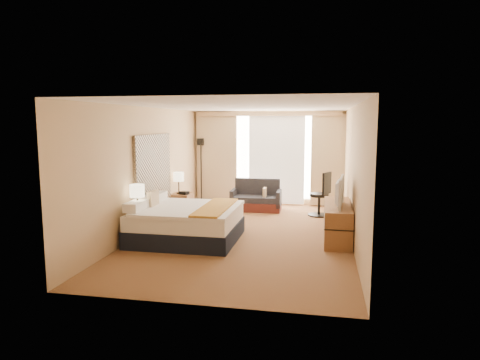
% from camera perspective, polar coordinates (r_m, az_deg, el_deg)
% --- Properties ---
extents(floor, '(4.20, 7.00, 0.02)m').
position_cam_1_polar(floor, '(8.86, 0.77, -7.25)').
color(floor, '#562118').
rests_on(floor, ground).
extents(ceiling, '(4.20, 7.00, 0.02)m').
position_cam_1_polar(ceiling, '(8.57, 0.80, 9.80)').
color(ceiling, white).
rests_on(ceiling, wall_back).
extents(wall_back, '(4.20, 0.02, 2.60)m').
position_cam_1_polar(wall_back, '(12.06, 3.75, 2.99)').
color(wall_back, tan).
rests_on(wall_back, ground).
extents(wall_front, '(4.20, 0.02, 2.60)m').
position_cam_1_polar(wall_front, '(5.25, -6.04, -3.15)').
color(wall_front, tan).
rests_on(wall_front, ground).
extents(wall_left, '(0.02, 7.00, 2.60)m').
position_cam_1_polar(wall_left, '(9.22, -12.17, 1.39)').
color(wall_left, tan).
rests_on(wall_left, ground).
extents(wall_right, '(0.02, 7.00, 2.60)m').
position_cam_1_polar(wall_right, '(8.50, 14.86, 0.79)').
color(wall_right, tan).
rests_on(wall_right, ground).
extents(headboard, '(0.06, 1.85, 1.50)m').
position_cam_1_polar(headboard, '(9.39, -11.46, 1.40)').
color(headboard, black).
rests_on(headboard, wall_left).
extents(nightstand_left, '(0.45, 0.52, 0.55)m').
position_cam_1_polar(nightstand_left, '(8.36, -13.35, -6.42)').
color(nightstand_left, olive).
rests_on(nightstand_left, floor).
extents(nightstand_right, '(0.45, 0.52, 0.55)m').
position_cam_1_polar(nightstand_right, '(10.63, -7.80, -3.28)').
color(nightstand_right, olive).
rests_on(nightstand_right, floor).
extents(media_dresser, '(0.50, 1.80, 0.70)m').
position_cam_1_polar(media_dresser, '(8.65, 12.85, -5.43)').
color(media_dresser, olive).
rests_on(media_dresser, floor).
extents(window, '(2.30, 0.02, 2.30)m').
position_cam_1_polar(window, '(12.00, 4.92, 3.05)').
color(window, silver).
rests_on(window, wall_back).
extents(curtains, '(4.12, 0.19, 2.56)m').
position_cam_1_polar(curtains, '(11.94, 3.67, 3.46)').
color(curtains, '#C9B18E').
rests_on(curtains, floor).
extents(bed, '(1.96, 1.79, 0.95)m').
position_cam_1_polar(bed, '(8.42, -7.18, -5.66)').
color(bed, black).
rests_on(bed, floor).
extents(loveseat, '(1.30, 0.72, 0.81)m').
position_cam_1_polar(loveseat, '(11.23, 2.21, -2.68)').
color(loveseat, '#551F18').
rests_on(loveseat, floor).
extents(floor_lamp, '(0.23, 0.23, 1.83)m').
position_cam_1_polar(floor_lamp, '(12.25, -5.23, 3.03)').
color(floor_lamp, black).
rests_on(floor_lamp, floor).
extents(desk_chair, '(0.55, 0.55, 1.09)m').
position_cam_1_polar(desk_chair, '(10.65, 10.80, -2.18)').
color(desk_chair, black).
rests_on(desk_chair, floor).
extents(lamp_left, '(0.28, 0.28, 0.58)m').
position_cam_1_polar(lamp_left, '(8.24, -13.56, -1.49)').
color(lamp_left, black).
rests_on(lamp_left, nightstand_left).
extents(lamp_right, '(0.25, 0.25, 0.53)m').
position_cam_1_polar(lamp_right, '(10.52, -8.19, 0.38)').
color(lamp_right, black).
rests_on(lamp_right, nightstand_right).
extents(tissue_box, '(0.12, 0.12, 0.10)m').
position_cam_1_polar(tissue_box, '(8.31, -12.78, -4.20)').
color(tissue_box, '#84AFCC').
rests_on(tissue_box, nightstand_left).
extents(telephone, '(0.24, 0.21, 0.08)m').
position_cam_1_polar(telephone, '(10.45, -7.43, -1.71)').
color(telephone, black).
rests_on(telephone, nightstand_right).
extents(television, '(0.22, 0.99, 0.56)m').
position_cam_1_polar(television, '(8.31, 12.68, -1.51)').
color(television, black).
rests_on(television, media_dresser).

